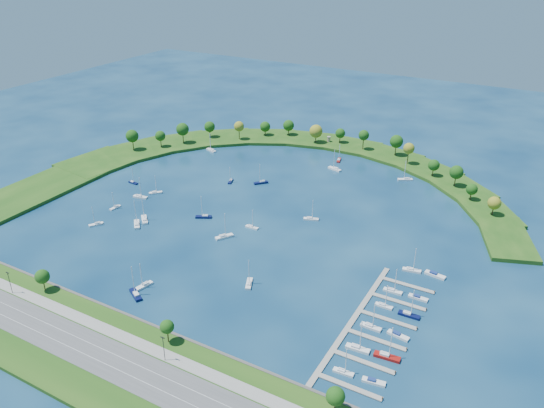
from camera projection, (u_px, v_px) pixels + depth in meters
The scene contains 38 objects.
ground at pixel (259, 212), 289.32m from camera, with size 700.00×700.00×0.00m, color #082648.
south_shoreline at pixel (86, 346), 192.88m from camera, with size 420.00×43.10×11.60m.
breakwater at pixel (236, 165), 347.26m from camera, with size 286.74×247.64×2.00m.
breakwater_trees at pixel (301, 140), 361.22m from camera, with size 239.28×90.55×14.48m.
harbor_tower at pixel (329, 139), 382.80m from camera, with size 2.60×2.60×3.85m.
dock_system at pixel (371, 326), 204.10m from camera, with size 24.28×82.00×1.60m.
moored_boat_0 at pixel (204, 216), 283.15m from camera, with size 8.66×6.07×12.53m.
moored_boat_1 at pixel (140, 196), 305.00m from camera, with size 8.83×4.00×12.54m.
moored_boat_2 at pixel (231, 181), 324.73m from camera, with size 3.95×7.08×10.03m.
moored_boat_3 at pixel (155, 192), 310.11m from camera, with size 6.88×6.78×11.10m.
moored_boat_4 at pixel (339, 160), 355.60m from camera, with size 4.07×7.87×11.14m.
moored_boat_5 at pixel (261, 182), 322.81m from camera, with size 7.55×7.97×12.61m.
moored_boat_6 at pixel (144, 219), 280.07m from camera, with size 8.88×8.62×14.22m.
moored_boat_7 at pixel (249, 283), 228.35m from camera, with size 5.49×8.42×12.06m.
moored_boat_8 at pixel (211, 150), 371.99m from camera, with size 9.00×5.20×12.77m.
moored_boat_9 at pixel (96, 224), 275.95m from camera, with size 5.50×7.24×10.65m.
moored_boat_10 at pixel (252, 227), 273.11m from camera, with size 7.03×2.02×10.32m.
moored_boat_11 at pixel (311, 218), 281.05m from camera, with size 8.18×4.88×11.62m.
moored_boat_12 at pixel (136, 294), 221.26m from camera, with size 9.44×6.90×13.77m.
moored_boat_13 at pixel (115, 207), 293.09m from camera, with size 2.60×6.83×9.80m.
moored_boat_14 at pixel (224, 236), 264.23m from camera, with size 6.94×9.06×13.34m.
moored_boat_15 at pixel (335, 169), 341.66m from camera, with size 9.67×5.27×13.70m.
moored_boat_16 at pixel (405, 179), 326.91m from camera, with size 8.91×6.50×12.99m.
moored_boat_17 at pixel (133, 182), 323.01m from camera, with size 6.84×2.57×9.82m.
moored_boat_18 at pixel (137, 224), 275.55m from camera, with size 8.38×8.60×13.80m.
moored_boat_19 at pixel (144, 285), 227.09m from camera, with size 4.08×8.42×11.93m.
docked_boat_0 at pixel (343, 371), 181.90m from camera, with size 7.37×2.48×10.67m.
docked_boat_1 at pixel (374, 382), 178.08m from camera, with size 8.10×3.28×1.61m.
docked_boat_2 at pixel (358, 348), 192.24m from camera, with size 8.93×3.04×12.92m.
docked_boat_3 at pixel (387, 356), 188.49m from camera, with size 9.52×3.41×13.71m.
docked_boat_4 at pixel (371, 326), 203.00m from camera, with size 8.12×2.44×11.86m.
docked_boat_5 at pixel (398, 335), 198.81m from camera, with size 8.57×3.56×1.70m.
docked_boat_6 at pixel (384, 305), 214.66m from camera, with size 7.20×2.09×10.55m.
docked_boat_7 at pixel (409, 314), 209.43m from camera, with size 8.47×2.45×12.41m.
docked_boat_8 at pixel (393, 290), 223.60m from camera, with size 7.95×2.40×11.61m.
docked_boat_9 at pixel (418, 298), 219.62m from camera, with size 8.05×2.44×1.63m.
docked_boat_10 at pixel (412, 270), 237.66m from camera, with size 8.40×3.64×11.96m.
docked_boat_11 at pixel (435, 275), 234.40m from camera, with size 9.39×3.97×1.86m.
Camera 1 is at (131.91, -220.94, 132.52)m, focal length 35.49 mm.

